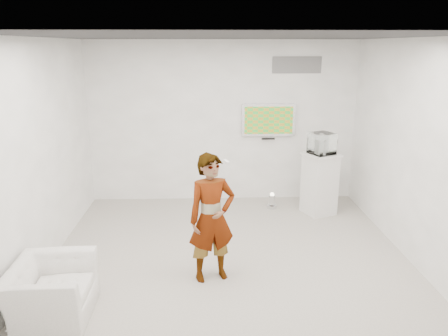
# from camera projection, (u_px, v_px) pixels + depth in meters

# --- Properties ---
(room) EXTENTS (5.01, 5.01, 3.00)m
(room) POSITION_uv_depth(u_px,v_px,m) (230.00, 155.00, 5.78)
(room) COLOR #B1ACA2
(room) RESTS_ON ground
(tv) EXTENTS (1.00, 0.08, 0.60)m
(tv) POSITION_uv_depth(u_px,v_px,m) (268.00, 120.00, 8.15)
(tv) COLOR silver
(tv) RESTS_ON room
(logo_decal) EXTENTS (0.90, 0.02, 0.30)m
(logo_decal) POSITION_uv_depth(u_px,v_px,m) (297.00, 65.00, 7.93)
(logo_decal) COLOR slate
(logo_decal) RESTS_ON room
(person) EXTENTS (0.69, 0.56, 1.65)m
(person) POSITION_uv_depth(u_px,v_px,m) (212.00, 218.00, 5.43)
(person) COLOR white
(person) RESTS_ON room
(armchair) EXTENTS (0.84, 0.96, 0.62)m
(armchair) POSITION_uv_depth(u_px,v_px,m) (51.00, 291.00, 4.77)
(armchair) COLOR white
(armchair) RESTS_ON room
(pedestal) EXTENTS (0.69, 0.69, 1.09)m
(pedestal) POSITION_uv_depth(u_px,v_px,m) (319.00, 184.00, 7.68)
(pedestal) COLOR silver
(pedestal) RESTS_ON room
(floor_uplight) EXTENTS (0.22, 0.22, 0.28)m
(floor_uplight) POSITION_uv_depth(u_px,v_px,m) (272.00, 201.00, 8.02)
(floor_uplight) COLOR silver
(floor_uplight) RESTS_ON room
(vitrine) EXTENTS (0.49, 0.49, 0.37)m
(vitrine) POSITION_uv_depth(u_px,v_px,m) (322.00, 143.00, 7.48)
(vitrine) COLOR silver
(vitrine) RESTS_ON pedestal
(console) EXTENTS (0.06, 0.18, 0.24)m
(console) POSITION_uv_depth(u_px,v_px,m) (322.00, 147.00, 7.50)
(console) COLOR silver
(console) RESTS_ON pedestal
(wii_remote) EXTENTS (0.08, 0.15, 0.04)m
(wii_remote) POSITION_uv_depth(u_px,v_px,m) (226.00, 162.00, 5.47)
(wii_remote) COLOR silver
(wii_remote) RESTS_ON person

